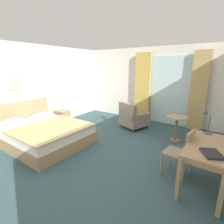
# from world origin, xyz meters

# --- Properties ---
(ground) EXTENTS (5.89, 6.71, 0.10)m
(ground) POSITION_xyz_m (0.00, 0.00, -0.05)
(ground) COLOR #334C51
(wall_back) EXTENTS (5.49, 0.12, 2.65)m
(wall_back) POSITION_xyz_m (0.00, 3.10, 1.32)
(wall_back) COLOR silver
(wall_back) RESTS_ON ground
(wall_left) EXTENTS (0.12, 6.31, 2.65)m
(wall_left) POSITION_xyz_m (-2.69, 0.00, 1.32)
(wall_left) COLOR silver
(wall_left) RESTS_ON ground
(balcony_glass_door) EXTENTS (1.43, 0.02, 2.33)m
(balcony_glass_door) POSITION_xyz_m (0.73, 3.02, 1.16)
(balcony_glass_door) COLOR silver
(balcony_glass_door) RESTS_ON ground
(curtain_panel_left) EXTENTS (0.57, 0.10, 2.46)m
(curtain_panel_left) POSITION_xyz_m (-0.21, 2.92, 1.23)
(curtain_panel_left) COLOR tan
(curtain_panel_left) RESTS_ON ground
(curtain_panel_right) EXTENTS (0.49, 0.10, 2.46)m
(curtain_panel_right) POSITION_xyz_m (1.67, 2.92, 1.23)
(curtain_panel_right) COLOR tan
(curtain_panel_right) RESTS_ON ground
(bed) EXTENTS (2.27, 1.81, 0.99)m
(bed) POSITION_xyz_m (-1.51, -0.43, 0.27)
(bed) COLOR tan
(bed) RESTS_ON ground
(nightstand) EXTENTS (0.49, 0.37, 0.48)m
(nightstand) POSITION_xyz_m (-2.32, 0.92, 0.24)
(nightstand) COLOR tan
(nightstand) RESTS_ON ground
(writing_desk) EXTENTS (0.64, 1.26, 0.76)m
(writing_desk) POSITION_xyz_m (2.27, 0.07, 0.66)
(writing_desk) COLOR tan
(writing_desk) RESTS_ON ground
(desk_chair) EXTENTS (0.49, 0.47, 0.91)m
(desk_chair) POSITION_xyz_m (1.87, 0.15, 0.49)
(desk_chair) COLOR gray
(desk_chair) RESTS_ON ground
(desk_lamp) EXTENTS (0.25, 0.24, 0.49)m
(desk_lamp) POSITION_xyz_m (2.13, 0.68, 1.08)
(desk_lamp) COLOR #4C4C51
(desk_lamp) RESTS_ON writing_desk
(closed_book) EXTENTS (0.35, 0.38, 0.04)m
(closed_book) POSITION_xyz_m (2.34, -0.27, 0.77)
(closed_book) COLOR #232328
(closed_book) RESTS_ON writing_desk
(armchair_by_window) EXTENTS (0.94, 0.96, 0.87)m
(armchair_by_window) POSITION_xyz_m (-0.05, 1.92, 0.34)
(armchair_by_window) COLOR gray
(armchair_by_window) RESTS_ON ground
(round_cafe_table) EXTENTS (0.57, 0.57, 0.69)m
(round_cafe_table) POSITION_xyz_m (1.39, 1.69, 0.50)
(round_cafe_table) COLOR tan
(round_cafe_table) RESTS_ON ground
(framed_picture) EXTENTS (0.03, 0.38, 0.45)m
(framed_picture) POSITION_xyz_m (-2.61, -0.43, 1.55)
(framed_picture) COLOR beige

